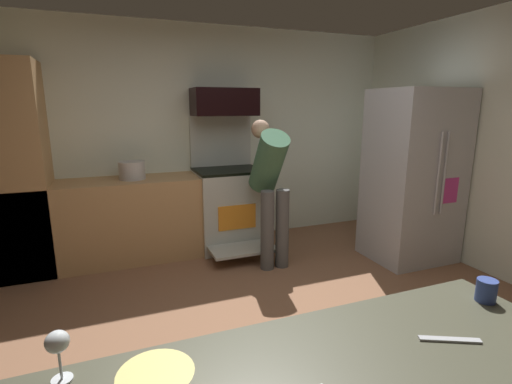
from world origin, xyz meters
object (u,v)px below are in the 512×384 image
at_px(mug_tea, 486,290).
at_px(refrigerator, 413,177).
at_px(microwave, 224,102).
at_px(mixing_bowl_large, 156,383).
at_px(wine_glass_far, 58,345).
at_px(person_cook, 270,182).
at_px(stock_pot, 132,170).
at_px(oven_range, 228,205).

bearing_deg(mug_tea, refrigerator, 52.43).
bearing_deg(microwave, mixing_bowl_large, -109.77).
bearing_deg(wine_glass_far, refrigerator, 32.55).
bearing_deg(person_cook, wine_glass_far, -124.78).
distance_m(wine_glass_far, stock_pot, 3.17).
bearing_deg(oven_range, stock_pot, 179.29).
height_order(person_cook, stock_pot, person_cook).
bearing_deg(stock_pot, refrigerator, -20.88).
bearing_deg(oven_range, microwave, 90.00).
distance_m(mixing_bowl_large, mug_tea, 1.31).
relative_size(person_cook, mixing_bowl_large, 7.18).
relative_size(oven_range, wine_glass_far, 9.90).
bearing_deg(refrigerator, wine_glass_far, -147.45).
relative_size(oven_range, stock_pot, 5.65).
bearing_deg(person_cook, microwave, 108.72).
xyz_separation_m(oven_range, mixing_bowl_large, (-1.21, -3.28, 0.42)).
distance_m(microwave, stock_pot, 1.30).
distance_m(refrigerator, person_cook, 1.57).
height_order(microwave, wine_glass_far, microwave).
xyz_separation_m(mixing_bowl_large, mug_tea, (1.31, 0.03, 0.02)).
relative_size(mixing_bowl_large, mug_tea, 2.30).
bearing_deg(stock_pot, microwave, 4.26).
bearing_deg(oven_range, person_cook, -68.86).
bearing_deg(mug_tea, oven_range, 91.66).
height_order(microwave, person_cook, microwave).
xyz_separation_m(person_cook, wine_glass_far, (-1.72, -2.47, 0.11)).
xyz_separation_m(refrigerator, person_cook, (-1.51, 0.41, -0.02)).
bearing_deg(mixing_bowl_large, person_cook, 60.73).
bearing_deg(refrigerator, mixing_bowl_large, -143.46).
distance_m(microwave, refrigerator, 2.26).
relative_size(mug_tea, stock_pot, 0.33).
distance_m(oven_range, stock_pot, 1.18).
distance_m(microwave, mug_tea, 3.43).
xyz_separation_m(mixing_bowl_large, wine_glass_far, (-0.25, 0.15, 0.09)).
height_order(mug_tea, stock_pot, stock_pot).
distance_m(refrigerator, mug_tea, 2.75).
distance_m(microwave, person_cook, 1.14).
relative_size(oven_range, refrigerator, 0.84).
distance_m(person_cook, stock_pot, 1.49).
relative_size(microwave, person_cook, 0.48).
bearing_deg(oven_range, mixing_bowl_large, -110.29).
distance_m(mixing_bowl_large, wine_glass_far, 0.30).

